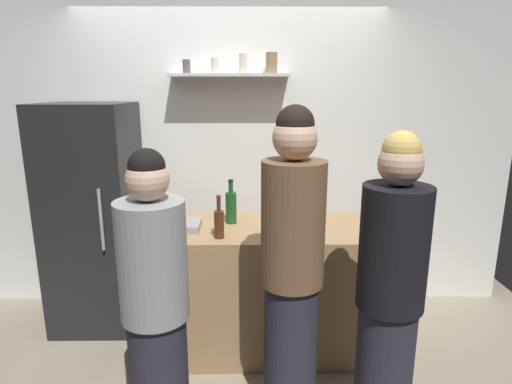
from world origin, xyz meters
TOP-DOWN VIEW (x-y plane):
  - back_wall_assembly at (0.00, 1.25)m, footprint 4.80×0.32m
  - refrigerator at (-1.07, 0.85)m, footprint 0.65×0.69m
  - counter at (0.20, 0.49)m, footprint 1.65×0.73m
  - baking_pan at (-0.35, 0.43)m, footprint 0.34×0.24m
  - utensil_holder at (0.62, 0.64)m, footprint 0.09×0.09m
  - wine_bottle_pale_glass at (0.33, 0.50)m, footprint 0.07×0.07m
  - wine_bottle_green_glass at (0.03, 0.57)m, footprint 0.08×0.08m
  - wine_bottle_amber_glass at (-0.04, 0.26)m, footprint 0.06×0.06m
  - wine_bottle_dark_glass at (-0.46, 0.22)m, footprint 0.08×0.08m
  - water_bottle_plastic at (0.51, 0.26)m, footprint 0.08×0.08m
  - person_grey_hoodie at (-0.31, -0.42)m, footprint 0.34×0.34m
  - person_blonde at (0.88, -0.39)m, footprint 0.34×0.34m
  - person_brown_jacket at (0.39, -0.23)m, footprint 0.34×0.34m

SIDE VIEW (x-z plane):
  - counter at x=0.20m, z-range 0.00..0.93m
  - person_grey_hoodie at x=-0.31m, z-range -0.01..1.60m
  - person_blonde at x=0.88m, z-range -0.01..1.68m
  - refrigerator at x=-1.07m, z-range 0.00..1.77m
  - person_brown_jacket at x=0.39m, z-range 0.00..1.81m
  - baking_pan at x=-0.35m, z-range 0.93..0.98m
  - utensil_holder at x=0.62m, z-range 0.88..1.09m
  - water_bottle_plastic at x=0.51m, z-range 0.92..1.13m
  - wine_bottle_amber_glass at x=-0.04m, z-range 0.89..1.18m
  - wine_bottle_dark_glass at x=-0.46m, z-range 0.89..1.17m
  - wine_bottle_pale_glass at x=0.33m, z-range 0.89..1.20m
  - wine_bottle_green_glass at x=0.03m, z-range 0.89..1.21m
  - back_wall_assembly at x=0.00m, z-range 0.00..2.60m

